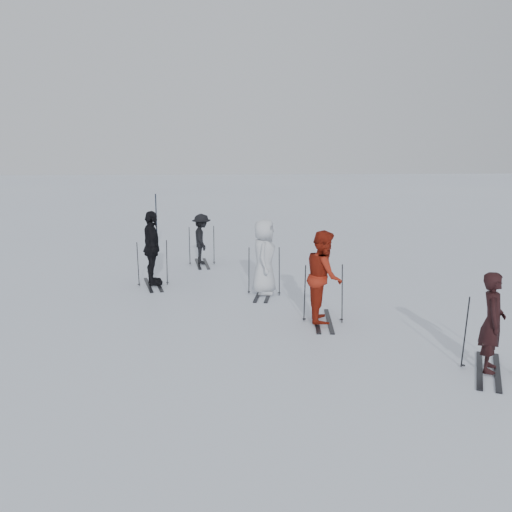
{
  "coord_description": "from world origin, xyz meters",
  "views": [
    {
      "loc": [
        -0.89,
        -12.71,
        3.69
      ],
      "look_at": [
        0.0,
        1.0,
        1.0
      ],
      "focal_mm": 40.0,
      "sensor_mm": 36.0,
      "label": 1
    }
  ],
  "objects": [
    {
      "name": "piste_marker",
      "position": [
        -3.2,
        8.29,
        0.96
      ],
      "size": [
        0.05,
        0.05,
        1.93
      ],
      "primitive_type": "cylinder",
      "rotation": [
        0.0,
        0.0,
        -0.1
      ],
      "color": "black",
      "rests_on": "ground"
    },
    {
      "name": "skier_uphill_far",
      "position": [
        -1.45,
        4.88,
        0.78
      ],
      "size": [
        0.69,
        1.06,
        1.56
      ],
      "primitive_type": "imported",
      "rotation": [
        0.0,
        0.0,
        1.68
      ],
      "color": "black",
      "rests_on": "ground"
    },
    {
      "name": "skis_grey",
      "position": [
        0.21,
        1.1,
        0.62
      ],
      "size": [
        1.84,
        1.21,
        1.24
      ],
      "primitive_type": null,
      "rotation": [
        0.0,
        0.0,
        1.38
      ],
      "color": "black",
      "rests_on": "ground"
    },
    {
      "name": "skier_grey",
      "position": [
        0.21,
        1.1,
        0.93
      ],
      "size": [
        0.76,
        1.01,
        1.86
      ],
      "primitive_type": "imported",
      "rotation": [
        0.0,
        0.0,
        1.38
      ],
      "color": "silver",
      "rests_on": "ground"
    },
    {
      "name": "skier_uphill_left",
      "position": [
        -2.67,
        2.22,
        0.98
      ],
      "size": [
        0.72,
        1.23,
        1.96
      ],
      "primitive_type": "imported",
      "rotation": [
        0.0,
        0.0,
        1.79
      ],
      "color": "black",
      "rests_on": "ground"
    },
    {
      "name": "skis_near_dark",
      "position": [
        3.52,
        -4.1,
        0.65
      ],
      "size": [
        2.02,
        1.6,
        1.3
      ],
      "primitive_type": null,
      "rotation": [
        0.0,
        0.0,
        1.14
      ],
      "color": "black",
      "rests_on": "ground"
    },
    {
      "name": "skis_uphill_far",
      "position": [
        -1.45,
        4.88,
        0.62
      ],
      "size": [
        1.79,
        1.08,
        1.24
      ],
      "primitive_type": null,
      "rotation": [
        0.0,
        0.0,
        1.68
      ],
      "color": "black",
      "rests_on": "ground"
    },
    {
      "name": "skier_near_dark",
      "position": [
        3.52,
        -4.1,
        0.83
      ],
      "size": [
        0.61,
        0.71,
        1.65
      ],
      "primitive_type": "imported",
      "rotation": [
        0.0,
        0.0,
        1.14
      ],
      "color": "black",
      "rests_on": "ground"
    },
    {
      "name": "skis_uphill_left",
      "position": [
        -2.67,
        2.22,
        0.62
      ],
      "size": [
        1.85,
        1.25,
        1.24
      ],
      "primitive_type": null,
      "rotation": [
        0.0,
        0.0,
        1.79
      ],
      "color": "black",
      "rests_on": "ground"
    },
    {
      "name": "ground",
      "position": [
        0.0,
        0.0,
        0.0
      ],
      "size": [
        120.0,
        120.0,
        0.0
      ],
      "primitive_type": "plane",
      "color": "silver",
      "rests_on": "ground"
    },
    {
      "name": "skier_red",
      "position": [
        1.28,
        -1.23,
        0.96
      ],
      "size": [
        0.83,
        1.01,
        1.93
      ],
      "primitive_type": "imported",
      "rotation": [
        0.0,
        0.0,
        1.46
      ],
      "color": "maroon",
      "rests_on": "ground"
    },
    {
      "name": "skis_red",
      "position": [
        1.28,
        -1.23,
        0.64
      ],
      "size": [
        1.84,
        1.11,
        1.28
      ],
      "primitive_type": null,
      "rotation": [
        0.0,
        0.0,
        1.46
      ],
      "color": "black",
      "rests_on": "ground"
    }
  ]
}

